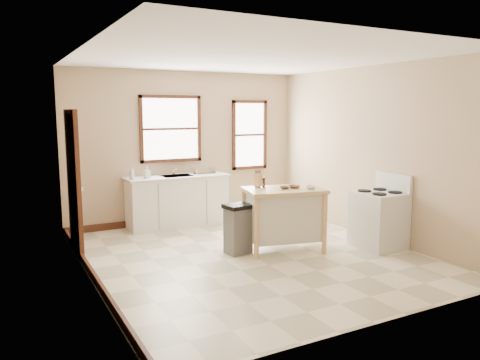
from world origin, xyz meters
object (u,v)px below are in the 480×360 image
Objects in this scene: bowl_a at (285,188)px; soap_bottle_a at (132,173)px; kitchen_island at (283,219)px; trash_bin at (238,229)px; bowl_b at (294,187)px; bowl_c at (311,187)px; gas_stove at (379,211)px; soap_bottle_b at (147,172)px; knife_block at (258,181)px; dish_rack at (203,171)px; pepper_grinder at (264,182)px.

soap_bottle_a is at bearing 128.92° from bowl_a.
bowl_a is at bearing -94.73° from kitchen_island.
bowl_b is at bearing -21.25° from trash_bin.
bowl_b reaches higher than kitchen_island.
gas_stove is (1.03, -0.34, -0.40)m from bowl_c.
kitchen_island is (1.43, -2.14, -0.55)m from soap_bottle_b.
knife_block is 1.31× the size of bowl_a.
knife_block is 0.80m from trash_bin.
dish_rack is 1.99× the size of knife_block.
soap_bottle_a is 2.38m from pepper_grinder.
soap_bottle_b is 1.07m from dish_rack.
dish_rack is 2.22m from bowl_a.
bowl_b is at bearing -2.97° from bowl_a.
pepper_grinder reaches higher than dish_rack.
dish_rack is 3.25m from gas_stove.
knife_block is at bearing 144.52° from pepper_grinder.
soap_bottle_a reaches higher than gas_stove.
soap_bottle_b is at bearing 123.15° from bowl_a.
pepper_grinder is 0.20× the size of trash_bin.
bowl_c is at bearing -47.56° from soap_bottle_a.
pepper_grinder is 1.82m from gas_stove.
soap_bottle_b is at bearing 136.28° from kitchen_island.
soap_bottle_a is 0.20× the size of kitchen_island.
knife_block is 1.90m from gas_stove.
bowl_a reaches higher than kitchen_island.
gas_stove is (1.36, -0.56, 0.09)m from kitchen_island.
gas_stove is at bearing -23.47° from bowl_b.
bowl_a is (0.19, -0.28, -0.06)m from pepper_grinder.
soap_bottle_a is 1.34× the size of bowl_b.
soap_bottle_b reaches higher than pepper_grinder.
kitchen_island is at bearing -88.88° from dish_rack.
trash_bin is at bearing 159.02° from bowl_c.
kitchen_island is at bearing 157.64° from gas_stove.
gas_stove is at bearing -18.39° from bowl_c.
trash_bin is (-0.41, -0.12, -0.67)m from knife_block.
bowl_c is at bearing -51.52° from knife_block.
soap_bottle_b is 2.94m from bowl_c.
kitchen_island is 1.48m from gas_stove.
bowl_b is (0.16, -0.04, 0.49)m from kitchen_island.
trash_bin is at bearing 160.32° from gas_stove.
soap_bottle_b is 0.18× the size of kitchen_island.
bowl_a is at bearing -89.22° from dish_rack.
soap_bottle_a is 2.83m from bowl_b.
soap_bottle_a is at bearing 142.08° from kitchen_island.
bowl_a is 1.52m from gas_stove.
bowl_b is 0.15× the size of gas_stove.
pepper_grinder is (1.23, -1.90, -0.01)m from soap_bottle_b.
trash_bin is 0.65× the size of gas_stove.
pepper_grinder is (-0.20, 0.25, 0.54)m from kitchen_island.
soap_bottle_b is 0.18× the size of gas_stove.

